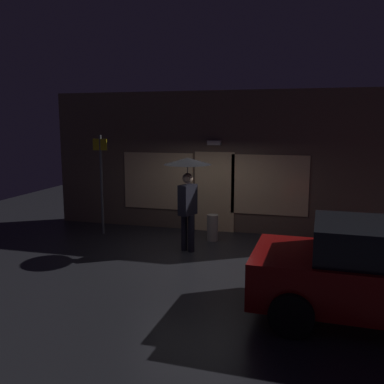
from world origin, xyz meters
TOP-DOWN VIEW (x-y plane):
  - ground_plane at (0.00, 0.00)m, footprint 18.00×18.00m
  - building_facade at (-0.00, 2.34)m, footprint 9.45×0.48m
  - person_with_umbrella at (-0.21, 0.20)m, footprint 1.09×1.09m
  - street_sign_post at (-2.87, 1.14)m, footprint 0.40×0.07m
  - sidewalk_bollard at (0.16, 1.23)m, footprint 0.28×0.28m

SIDE VIEW (x-z plane):
  - ground_plane at x=0.00m, z-range 0.00..0.00m
  - sidewalk_bollard at x=0.16m, z-range 0.00..0.67m
  - street_sign_post at x=-2.87m, z-range 0.17..2.83m
  - person_with_umbrella at x=-0.21m, z-range 0.57..2.76m
  - building_facade at x=0.00m, z-range -0.02..3.81m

